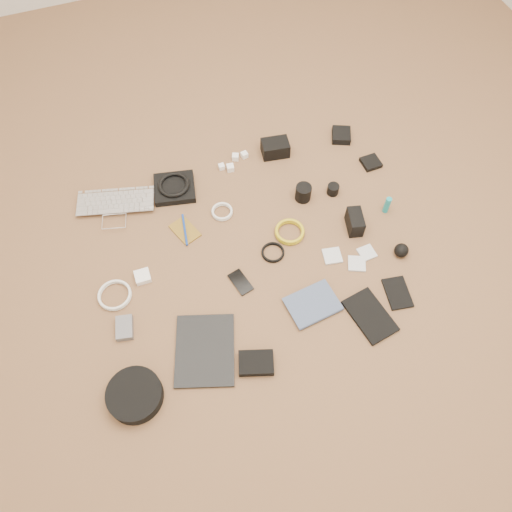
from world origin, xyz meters
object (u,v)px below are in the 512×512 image
object	(u,v)px
tablet	(205,350)
paperback	(322,320)
dslr_camera	(275,148)
phone	(241,282)
headphone_case	(135,395)
laptop	(115,211)

from	to	relation	value
tablet	paperback	xyz separation A→B (m)	(0.46, -0.04, 0.00)
dslr_camera	tablet	distance (m)	1.01
phone	paperback	bearing A→B (deg)	-61.65
dslr_camera	tablet	bearing A→B (deg)	-117.37
headphone_case	paperback	xyz separation A→B (m)	(0.74, 0.04, -0.02)
laptop	paperback	xyz separation A→B (m)	(0.63, -0.78, -0.00)
dslr_camera	phone	distance (m)	0.71
phone	headphone_case	size ratio (longest dim) A/B	0.56
laptop	dslr_camera	bearing A→B (deg)	20.98
laptop	tablet	bearing A→B (deg)	-61.41
phone	headphone_case	xyz separation A→B (m)	(-0.50, -0.30, 0.02)
paperback	phone	bearing A→B (deg)	35.67
laptop	dslr_camera	world-z (taller)	dslr_camera
tablet	headphone_case	world-z (taller)	headphone_case
dslr_camera	paperback	size ratio (longest dim) A/B	0.64
dslr_camera	paperback	distance (m)	0.87
phone	paperback	xyz separation A→B (m)	(0.24, -0.26, 0.01)
paperback	dslr_camera	bearing A→B (deg)	-15.74
laptop	dslr_camera	size ratio (longest dim) A/B	2.69
dslr_camera	laptop	bearing A→B (deg)	-165.12
laptop	tablet	xyz separation A→B (m)	(0.18, -0.74, -0.01)
phone	tablet	bearing A→B (deg)	-148.06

